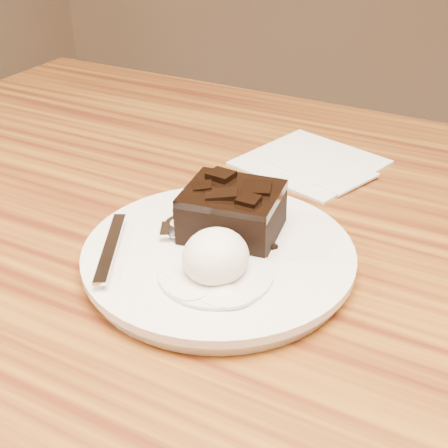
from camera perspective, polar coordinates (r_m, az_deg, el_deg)
The scene contains 10 objects.
plate at distance 0.54m, azimuth -0.50°, elevation -3.20°, with size 0.24×0.24×0.02m, color silver.
brownie at distance 0.55m, azimuth 0.77°, elevation 0.86°, with size 0.08×0.07×0.04m, color black.
ice_cream_scoop at distance 0.49m, azimuth -0.79°, elevation -3.08°, with size 0.05×0.06×0.05m, color white.
melt_puddle at distance 0.50m, azimuth -0.77°, elevation -4.69°, with size 0.10×0.10×0.00m, color white.
spoon at distance 0.56m, azimuth -4.27°, elevation -0.33°, with size 0.03×0.16×0.01m, color silver, non-canonical shape.
napkin at distance 0.74m, azimuth 8.07°, elevation 5.81°, with size 0.14×0.14×0.01m, color white.
crumb_a at distance 0.48m, azimuth -1.77°, elevation -6.45°, with size 0.01×0.01×0.00m, color black.
crumb_b at distance 0.51m, azimuth -1.89°, elevation -4.64°, with size 0.01×0.01×0.00m, color black.
crumb_c at distance 0.54m, azimuth 4.71°, elevation -2.16°, with size 0.01×0.00×0.00m, color black.
crumb_d at distance 0.52m, azimuth -3.98°, elevation -3.48°, with size 0.01×0.01×0.00m, color black.
Camera 1 is at (0.20, -0.45, 1.07)m, focal length 48.83 mm.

